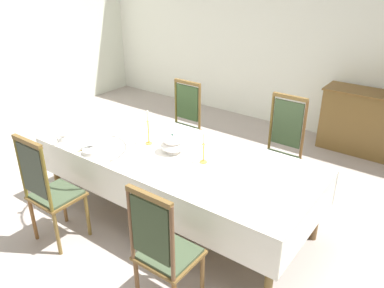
% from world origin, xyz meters
% --- Properties ---
extents(ground, '(7.74, 5.98, 0.04)m').
position_xyz_m(ground, '(0.00, 0.00, -0.02)').
color(ground, '#AA9E97').
extents(back_wall, '(7.74, 0.08, 3.13)m').
position_xyz_m(back_wall, '(0.00, 3.03, 1.57)').
color(back_wall, silver).
rests_on(back_wall, ground).
extents(dining_table, '(2.89, 1.23, 0.77)m').
position_xyz_m(dining_table, '(0.00, -0.10, 0.70)').
color(dining_table, brown).
rests_on(dining_table, ground).
extents(tablecloth, '(2.91, 1.25, 0.38)m').
position_xyz_m(tablecloth, '(0.00, -0.10, 0.68)').
color(tablecloth, white).
rests_on(tablecloth, dining_table).
extents(chair_south_a, '(0.44, 0.42, 1.16)m').
position_xyz_m(chair_south_a, '(-0.70, -1.13, 0.59)').
color(chair_south_a, brown).
rests_on(chair_south_a, ground).
extents(chair_north_a, '(0.44, 0.42, 1.13)m').
position_xyz_m(chair_north_a, '(-0.70, 0.92, 0.58)').
color(chair_north_a, brown).
rests_on(chair_north_a, ground).
extents(chair_south_b, '(0.44, 0.42, 1.15)m').
position_xyz_m(chair_south_b, '(0.70, -1.12, 0.59)').
color(chair_south_b, brown).
rests_on(chair_south_b, ground).
extents(chair_north_b, '(0.44, 0.42, 1.21)m').
position_xyz_m(chair_north_b, '(0.70, 0.92, 0.61)').
color(chair_north_b, brown).
rests_on(chair_north_b, ground).
extents(soup_tureen, '(0.25, 0.25, 0.21)m').
position_xyz_m(soup_tureen, '(-0.03, -0.10, 0.87)').
color(soup_tureen, white).
rests_on(soup_tureen, tablecloth).
extents(candlestick_west, '(0.07, 0.07, 0.37)m').
position_xyz_m(candlestick_west, '(-0.35, -0.10, 0.93)').
color(candlestick_west, gold).
rests_on(candlestick_west, tablecloth).
extents(candlestick_east, '(0.07, 0.07, 0.31)m').
position_xyz_m(candlestick_east, '(0.35, -0.10, 0.90)').
color(candlestick_east, gold).
rests_on(candlestick_east, tablecloth).
extents(bowl_near_left, '(0.19, 0.19, 0.04)m').
position_xyz_m(bowl_near_left, '(-1.15, -0.54, 0.80)').
color(bowl_near_left, white).
rests_on(bowl_near_left, tablecloth).
extents(bowl_near_right, '(0.20, 0.20, 0.05)m').
position_xyz_m(bowl_near_right, '(-0.66, -0.60, 0.80)').
color(bowl_near_right, white).
rests_on(bowl_near_right, tablecloth).
extents(spoon_primary, '(0.03, 0.18, 0.01)m').
position_xyz_m(spoon_primary, '(-1.28, -0.51, 0.78)').
color(spoon_primary, gold).
rests_on(spoon_primary, tablecloth).
extents(spoon_secondary, '(0.05, 0.18, 0.01)m').
position_xyz_m(spoon_secondary, '(-0.79, -0.58, 0.78)').
color(spoon_secondary, gold).
rests_on(spoon_secondary, tablecloth).
extents(sideboard, '(1.44, 0.48, 0.90)m').
position_xyz_m(sideboard, '(1.29, 2.71, 0.45)').
color(sideboard, brown).
rests_on(sideboard, ground).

